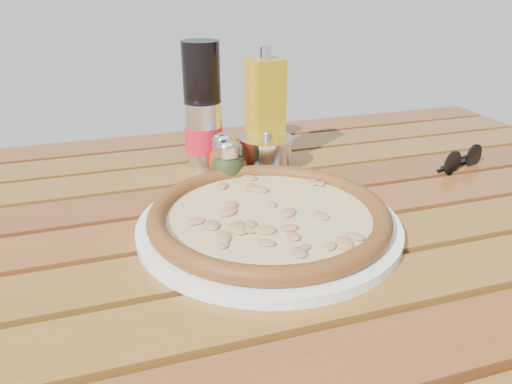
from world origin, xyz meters
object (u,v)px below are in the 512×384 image
object	(u,v)px
plate	(269,225)
olive_oil_cruet	(265,112)
pizza	(269,215)
pepper_shaker	(224,157)
table	(260,261)
oregano_shaker	(227,164)
sunglasses	(462,160)
dark_bottle	(203,105)
parmesan_tin	(266,153)
soda_can	(204,136)

from	to	relation	value
plate	olive_oil_cruet	size ratio (longest dim) A/B	1.71
olive_oil_cruet	pizza	bearing A→B (deg)	-107.65
pepper_shaker	table	bearing A→B (deg)	-85.73
pizza	oregano_shaker	distance (m)	0.17
plate	sunglasses	size ratio (longest dim) A/B	3.30
table	oregano_shaker	xyz separation A→B (m)	(-0.02, 0.12, 0.11)
table	olive_oil_cruet	bearing A→B (deg)	69.39
table	pizza	world-z (taller)	pizza
sunglasses	oregano_shaker	bearing A→B (deg)	155.66
dark_bottle	olive_oil_cruet	distance (m)	0.11
plate	dark_bottle	distance (m)	0.30
pepper_shaker	olive_oil_cruet	distance (m)	0.12
dark_bottle	plate	bearing A→B (deg)	-84.75
parmesan_tin	sunglasses	bearing A→B (deg)	-17.59
table	pepper_shaker	size ratio (longest dim) A/B	17.07
pizza	sunglasses	world-z (taller)	sunglasses
pepper_shaker	sunglasses	bearing A→B (deg)	-11.85
dark_bottle	pizza	bearing A→B (deg)	-84.75
pepper_shaker	olive_oil_cruet	size ratio (longest dim) A/B	0.39
dark_bottle	parmesan_tin	size ratio (longest dim) A/B	1.96
pizza	soda_can	distance (m)	0.27
pizza	soda_can	size ratio (longest dim) A/B	3.36
pepper_shaker	olive_oil_cruet	xyz separation A→B (m)	(0.09, 0.05, 0.06)
pizza	olive_oil_cruet	size ratio (longest dim) A/B	1.92
dark_bottle	oregano_shaker	bearing A→B (deg)	-84.20
pepper_shaker	soda_can	size ratio (longest dim) A/B	0.68
pizza	soda_can	world-z (taller)	soda_can
table	parmesan_tin	world-z (taller)	parmesan_tin
table	pepper_shaker	world-z (taller)	pepper_shaker
pizza	dark_bottle	xyz separation A→B (m)	(-0.03, 0.28, 0.09)
plate	soda_can	xyz separation A→B (m)	(-0.03, 0.26, 0.05)
sunglasses	plate	bearing A→B (deg)	178.20
parmesan_tin	sunglasses	size ratio (longest dim) A/B	1.03
plate	soda_can	size ratio (longest dim) A/B	3.00
pepper_shaker	dark_bottle	xyz separation A→B (m)	(-0.02, 0.08, 0.07)
oregano_shaker	olive_oil_cruet	xyz separation A→B (m)	(0.09, 0.08, 0.06)
pizza	dark_bottle	world-z (taller)	dark_bottle
table	plate	size ratio (longest dim) A/B	3.89
table	dark_bottle	size ratio (longest dim) A/B	6.36
pepper_shaker	dark_bottle	bearing A→B (deg)	101.23
table	olive_oil_cruet	distance (m)	0.28
table	pizza	xyz separation A→B (m)	(-0.00, -0.04, 0.10)
table	sunglasses	size ratio (longest dim) A/B	12.85
pepper_shaker	oregano_shaker	size ratio (longest dim) A/B	1.00
oregano_shaker	pizza	bearing A→B (deg)	-85.13
dark_bottle	sunglasses	bearing A→B (deg)	-21.29
pizza	parmesan_tin	size ratio (longest dim) A/B	3.59
parmesan_tin	sunglasses	world-z (taller)	parmesan_tin
table	soda_can	bearing A→B (deg)	98.41
pizza	parmesan_tin	bearing A→B (deg)	71.86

